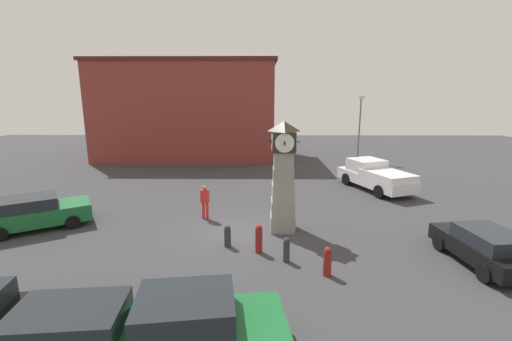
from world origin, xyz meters
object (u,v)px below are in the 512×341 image
(car_by_building, at_px, (195,326))
(pickup_truck, at_px, (375,176))
(clock_tower, at_px, (283,179))
(bench, at_px, (286,166))
(street_lamp_near_road, at_px, (360,124))
(bollard_mid_row, at_px, (259,238))
(bollard_end_row, at_px, (327,261))
(car_near_tower, at_px, (81,337))
(car_silver_hatch, at_px, (484,246))
(car_far_lot, at_px, (35,212))
(bollard_far_row, at_px, (286,249))
(bollard_near_tower, at_px, (228,236))
(pedestrian_near_bench, at_px, (205,200))

(car_by_building, xyz_separation_m, pickup_truck, (9.00, 14.78, 0.13))
(pickup_truck, bearing_deg, clock_tower, -132.89)
(bench, bearing_deg, street_lamp_near_road, 36.56)
(clock_tower, relative_size, bollard_mid_row, 4.31)
(bollard_end_row, relative_size, car_near_tower, 0.23)
(car_near_tower, relative_size, car_silver_hatch, 1.10)
(car_far_lot, bearing_deg, bench, 43.42)
(car_near_tower, bearing_deg, street_lamp_near_road, 62.38)
(bollard_mid_row, relative_size, street_lamp_near_road, 0.19)
(bollard_far_row, xyz_separation_m, street_lamp_near_road, (8.22, 20.18, 2.98))
(car_far_lot, distance_m, car_silver_hatch, 18.82)
(clock_tower, distance_m, car_far_lot, 11.55)
(car_far_lot, height_order, pickup_truck, pickup_truck)
(bollard_near_tower, distance_m, bollard_end_row, 4.27)
(bollard_near_tower, relative_size, bollard_far_row, 0.98)
(bollard_far_row, distance_m, car_near_tower, 7.15)
(car_far_lot, relative_size, bench, 2.98)
(car_by_building, xyz_separation_m, street_lamp_near_road, (10.70, 24.93, 2.66))
(pickup_truck, distance_m, pedestrian_near_bench, 11.65)
(clock_tower, height_order, car_near_tower, clock_tower)
(bollard_near_tower, distance_m, car_near_tower, 6.92)
(bollard_end_row, distance_m, car_near_tower, 7.56)
(bollard_end_row, distance_m, bench, 15.84)
(bollard_near_tower, distance_m, car_by_building, 6.03)
(pickup_truck, relative_size, street_lamp_near_road, 1.00)
(pickup_truck, bearing_deg, car_near_tower, -127.30)
(clock_tower, distance_m, bollard_mid_row, 3.15)
(car_silver_hatch, height_order, street_lamp_near_road, street_lamp_near_road)
(clock_tower, distance_m, bollard_end_row, 4.65)
(bollard_mid_row, xyz_separation_m, bollard_far_row, (1.03, -0.74, -0.10))
(car_by_building, distance_m, street_lamp_near_road, 27.26)
(car_near_tower, height_order, car_silver_hatch, car_near_tower)
(car_silver_hatch, height_order, pedestrian_near_bench, pedestrian_near_bench)
(car_silver_hatch, xyz_separation_m, pickup_truck, (-0.63, 10.19, 0.22))
(bollard_near_tower, xyz_separation_m, car_far_lot, (-9.08, 1.83, 0.32))
(bollard_mid_row, relative_size, car_far_lot, 0.24)
(bollard_far_row, bearing_deg, car_far_lot, 164.78)
(bollard_far_row, bearing_deg, bench, 85.98)
(street_lamp_near_road, bearing_deg, bollard_far_row, -112.16)
(car_near_tower, relative_size, street_lamp_near_road, 0.75)
(clock_tower, relative_size, bollard_near_tower, 5.38)
(bollard_near_tower, height_order, pedestrian_near_bench, pedestrian_near_bench)
(bollard_near_tower, bearing_deg, pedestrian_near_bench, 113.83)
(bollard_end_row, distance_m, car_silver_hatch, 5.88)
(bollard_mid_row, relative_size, bollard_end_row, 1.12)
(bollard_end_row, xyz_separation_m, car_far_lot, (-12.72, 4.07, 0.26))
(bollard_end_row, relative_size, street_lamp_near_road, 0.17)
(bollard_mid_row, height_order, pedestrian_near_bench, pedestrian_near_bench)
(bollard_end_row, height_order, car_far_lot, car_far_lot)
(car_near_tower, distance_m, car_silver_hatch, 13.12)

